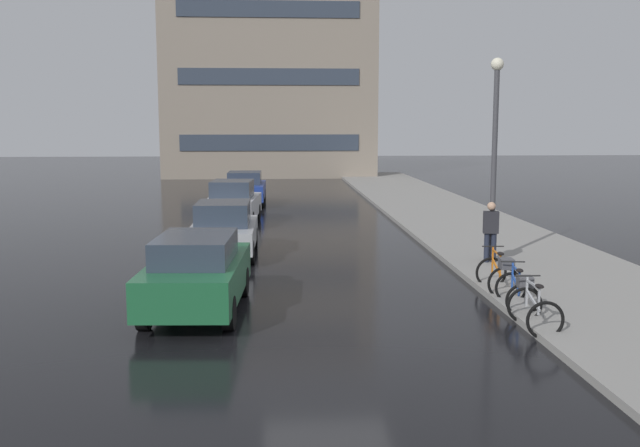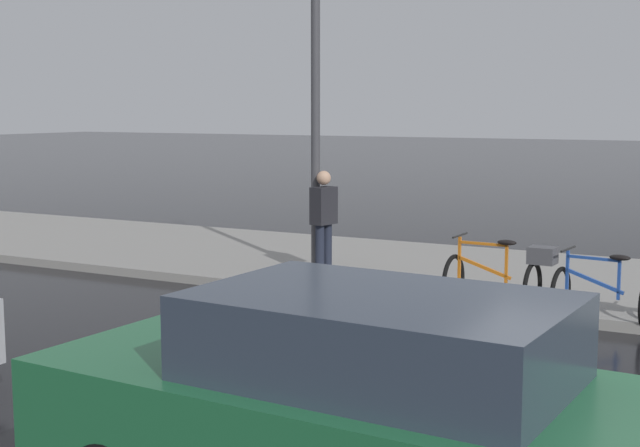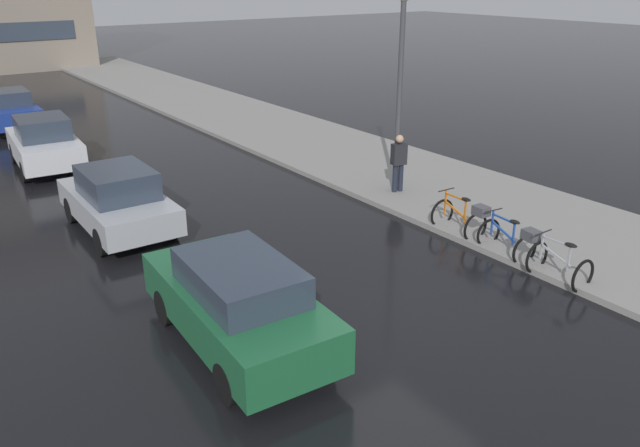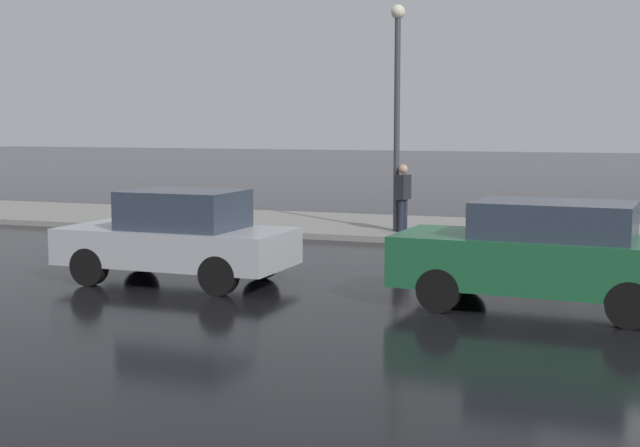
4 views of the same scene
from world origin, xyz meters
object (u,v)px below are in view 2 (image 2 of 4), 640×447
object	(u,v)px
pedestrian	(324,220)
streetlamp	(315,68)
bicycle_second	(617,289)
car_green	(362,414)
bicycle_third	(503,276)

from	to	relation	value
pedestrian	streetlamp	size ratio (longest dim) A/B	0.32
bicycle_second	car_green	bearing A→B (deg)	176.04
car_green	bicycle_third	bearing A→B (deg)	8.79
bicycle_third	pedestrian	world-z (taller)	pedestrian
car_green	bicycle_second	bearing A→B (deg)	-3.96
bicycle_second	bicycle_third	distance (m)	1.46
bicycle_third	streetlamp	world-z (taller)	streetlamp
bicycle_second	bicycle_third	bearing A→B (deg)	87.36
car_green	pedestrian	bearing A→B (deg)	29.30
bicycle_second	pedestrian	world-z (taller)	pedestrian
bicycle_third	pedestrian	distance (m)	3.18
bicycle_third	car_green	distance (m)	6.61
bicycle_second	pedestrian	bearing A→B (deg)	80.10
car_green	pedestrian	xyz separation A→B (m)	(7.24, 4.06, 0.17)
bicycle_second	bicycle_third	xyz separation A→B (m)	(0.07, 1.46, 0.03)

